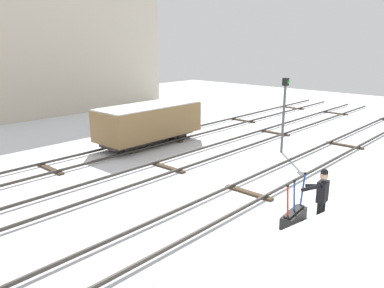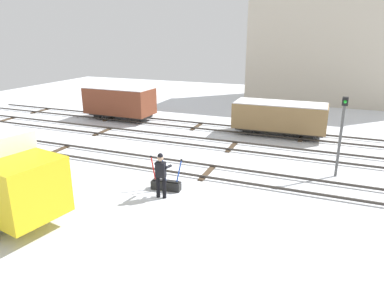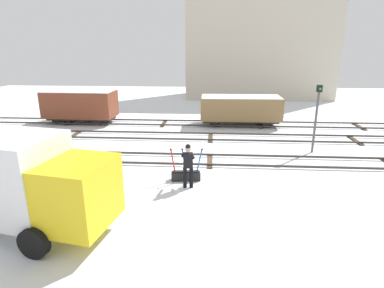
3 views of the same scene
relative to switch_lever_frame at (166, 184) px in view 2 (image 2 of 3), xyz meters
name	(u,v)px [view 2 (image 2 of 3)]	position (x,y,z in m)	size (l,w,h in m)	color
ground_plane	(207,173)	(1.02, 2.31, -0.25)	(60.00, 60.00, 0.00)	silver
track_main_line	(208,171)	(1.02, 2.31, -0.14)	(44.00, 1.94, 0.18)	#38332D
track_siding_near	(232,146)	(1.02, 6.50, -0.14)	(44.00, 1.94, 0.18)	#38332D
track_siding_far	(246,131)	(1.02, 10.04, -0.14)	(44.00, 1.94, 0.18)	#38332D
switch_lever_frame	(166,184)	(0.00, 0.00, 0.00)	(1.39, 0.48, 1.44)	black
rail_worker	(161,172)	(0.15, -0.71, 0.81)	(0.58, 0.74, 1.86)	black
signal_post	(342,129)	(6.55, 4.16, 2.00)	(0.24, 0.32, 3.64)	#4C4C4C
apartment_building	(338,43)	(6.01, 23.81, 5.19)	(15.89, 5.97, 10.86)	beige
freight_car_far_end	(119,101)	(-8.70, 10.04, 1.15)	(5.14, 2.38, 2.43)	#2D2B28
freight_car_mid_siding	(280,116)	(3.10, 10.04, 0.99)	(5.70, 2.32, 2.12)	#2D2B28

